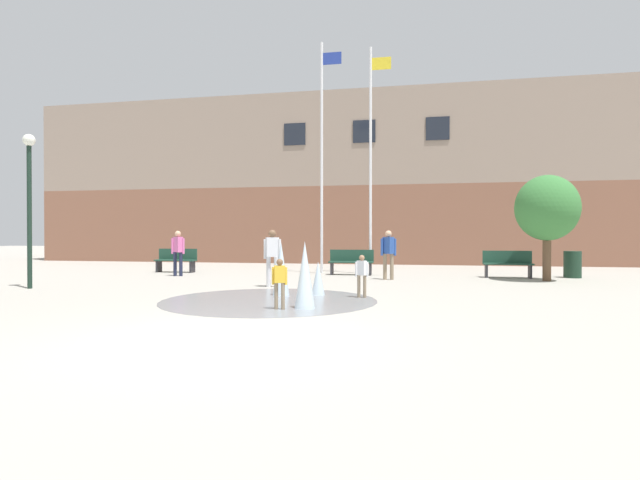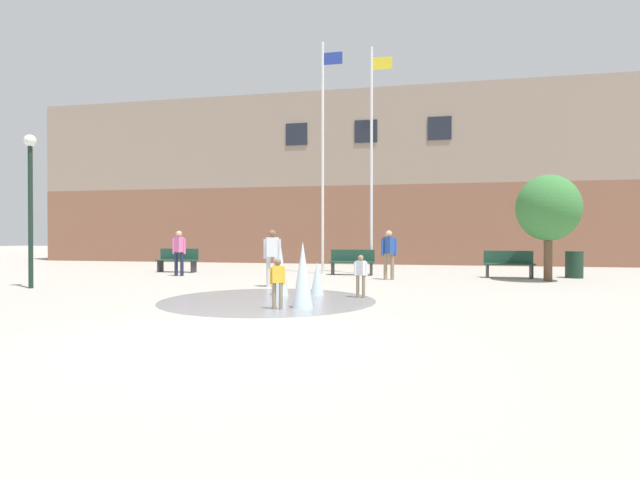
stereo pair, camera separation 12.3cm
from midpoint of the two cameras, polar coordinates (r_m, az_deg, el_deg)
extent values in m
plane|color=#9E998E|center=(7.16, -11.52, -11.12)|extent=(100.00, 100.00, 0.00)
cube|color=brown|center=(27.51, 5.62, 1.63)|extent=(36.00, 6.00, 3.89)
cube|color=gray|center=(27.92, 5.63, 10.54)|extent=(36.00, 6.00, 4.76)
cube|color=#1E232D|center=(25.63, -3.05, 11.98)|extent=(1.10, 0.06, 1.10)
cube|color=#1E232D|center=(25.02, 4.93, 12.26)|extent=(1.10, 0.06, 1.10)
cube|color=#1E232D|center=(24.88, 13.16, 12.31)|extent=(1.10, 0.06, 1.10)
cylinder|color=gray|center=(11.16, -6.12, -6.86)|extent=(4.76, 4.76, 0.01)
cone|color=silver|center=(12.01, -0.51, -4.41)|extent=(0.33, 0.33, 0.81)
cone|color=silver|center=(9.84, -2.11, -4.00)|extent=(0.41, 0.41, 1.33)
cone|color=silver|center=(11.97, -4.77, -3.27)|extent=(0.41, 0.41, 1.29)
cube|color=#28282D|center=(20.42, -18.10, -2.88)|extent=(0.06, 0.40, 0.44)
cube|color=#28282D|center=(19.77, -14.56, -2.99)|extent=(0.06, 0.40, 0.44)
cube|color=#1E4233|center=(20.07, -16.36, -2.24)|extent=(1.60, 0.44, 0.05)
cube|color=#1E4233|center=(20.24, -16.10, -1.55)|extent=(1.60, 0.04, 0.42)
cube|color=#28282D|center=(18.14, 1.18, -3.29)|extent=(0.06, 0.40, 0.44)
cube|color=#28282D|center=(17.95, 5.59, -3.34)|extent=(0.06, 0.40, 0.44)
cube|color=#1E4233|center=(18.02, 3.37, -2.54)|extent=(1.60, 0.44, 0.05)
cube|color=#1E4233|center=(18.20, 3.46, -1.77)|extent=(1.60, 0.04, 0.42)
cube|color=#28282D|center=(17.87, 18.28, -3.38)|extent=(0.06, 0.40, 0.44)
cube|color=#28282D|center=(18.09, 22.69, -3.35)|extent=(0.06, 0.40, 0.44)
cube|color=#1E4233|center=(17.95, 20.50, -2.59)|extent=(1.60, 0.44, 0.05)
cube|color=#1E4233|center=(18.14, 20.41, -1.81)|extent=(1.60, 0.04, 0.42)
cylinder|color=#89755B|center=(9.80, -5.39, -6.39)|extent=(0.07, 0.07, 0.52)
cylinder|color=#89755B|center=(9.76, -4.62, -6.42)|extent=(0.07, 0.07, 0.52)
cube|color=gold|center=(9.74, -5.01, -3.91)|extent=(0.24, 0.18, 0.33)
sphere|color=brown|center=(9.72, -5.01, -2.54)|extent=(0.13, 0.13, 0.13)
cylinder|color=gold|center=(9.78, -5.74, -4.09)|extent=(0.05, 0.05, 0.34)
cylinder|color=gold|center=(9.70, -4.27, -4.12)|extent=(0.05, 0.05, 0.34)
cylinder|color=#89755B|center=(16.27, 7.22, -3.04)|extent=(0.12, 0.12, 0.84)
cylinder|color=#89755B|center=(16.26, 7.99, -3.04)|extent=(0.12, 0.12, 0.84)
cube|color=#284C9E|center=(16.23, 7.61, -0.61)|extent=(0.38, 0.38, 0.54)
sphere|color=tan|center=(16.23, 7.61, 0.71)|extent=(0.21, 0.21, 0.21)
cylinder|color=#284C9E|center=(16.25, 6.87, -0.80)|extent=(0.08, 0.08, 0.55)
cylinder|color=#284C9E|center=(16.22, 8.35, -0.81)|extent=(0.08, 0.08, 0.55)
cylinder|color=#1E233D|center=(18.30, -16.42, -2.65)|extent=(0.12, 0.12, 0.84)
cylinder|color=#1E233D|center=(18.20, -15.81, -2.67)|extent=(0.12, 0.12, 0.84)
cube|color=pink|center=(18.23, -16.12, -0.50)|extent=(0.39, 0.35, 0.54)
sphere|color=tan|center=(18.22, -16.12, 0.68)|extent=(0.21, 0.21, 0.21)
cylinder|color=pink|center=(18.32, -16.70, -0.66)|extent=(0.08, 0.08, 0.55)
cylinder|color=pink|center=(18.13, -15.53, -0.67)|extent=(0.08, 0.08, 0.55)
cylinder|color=silver|center=(13.98, -6.15, -3.64)|extent=(0.12, 0.12, 0.84)
cylinder|color=silver|center=(13.92, -5.29, -3.65)|extent=(0.12, 0.12, 0.84)
cube|color=white|center=(13.92, -5.73, -0.81)|extent=(0.39, 0.34, 0.54)
sphere|color=brown|center=(13.91, -5.73, 0.73)|extent=(0.21, 0.21, 0.21)
cylinder|color=white|center=(13.98, -6.55, -1.03)|extent=(0.08, 0.08, 0.55)
cylinder|color=white|center=(13.86, -4.90, -1.04)|extent=(0.08, 0.08, 0.55)
cylinder|color=#89755B|center=(11.58, 4.15, -5.31)|extent=(0.07, 0.07, 0.52)
cylinder|color=#89755B|center=(11.57, 4.83, -5.32)|extent=(0.07, 0.07, 0.52)
cube|color=white|center=(11.54, 4.49, -3.20)|extent=(0.24, 0.21, 0.33)
sphere|color=#997051|center=(11.53, 4.49, -2.05)|extent=(0.13, 0.13, 0.13)
cylinder|color=white|center=(11.56, 3.85, -3.36)|extent=(0.05, 0.05, 0.34)
cylinder|color=white|center=(11.53, 5.14, -3.37)|extent=(0.05, 0.05, 0.34)
cylinder|color=silver|center=(19.03, 0.01, 9.35)|extent=(0.10, 0.10, 8.69)
cube|color=#233893|center=(19.86, 1.21, 20.05)|extent=(0.70, 0.02, 0.45)
cylinder|color=silver|center=(18.73, 5.60, 9.00)|extent=(0.10, 0.10, 8.37)
cube|color=yellow|center=(19.54, 6.85, 19.40)|extent=(0.70, 0.02, 0.45)
cylinder|color=#192D23|center=(15.60, -30.47, 2.24)|extent=(0.12, 0.12, 3.84)
sphere|color=white|center=(15.80, -30.51, 9.81)|extent=(0.32, 0.32, 0.32)
cylinder|color=#193323|center=(18.85, 26.73, -2.51)|extent=(0.56, 0.56, 0.90)
cylinder|color=brown|center=(17.14, 24.31, -2.18)|extent=(0.25, 0.25, 1.27)
ellipsoid|color=#387538|center=(17.15, 24.34, 3.37)|extent=(1.93, 1.93, 2.06)
camera|label=1|loc=(0.06, -90.24, 0.00)|focal=28.00mm
camera|label=2|loc=(0.06, 89.76, 0.00)|focal=28.00mm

